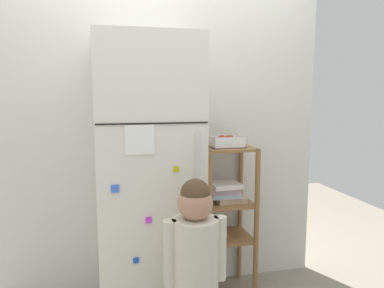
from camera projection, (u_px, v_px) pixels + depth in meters
kitchen_wall_back at (162, 136)px, 2.67m from camera, size 2.41×0.03×2.31m
refrigerator at (148, 181)px, 2.33m from camera, size 0.63×0.67×1.81m
child_standing at (195, 256)px, 1.89m from camera, size 0.33×0.25×1.04m
pantry_shelf_unit at (225, 204)px, 2.63m from camera, size 0.38×0.35×1.09m
fruit_bin at (226, 142)px, 2.56m from camera, size 0.23×0.20×0.09m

